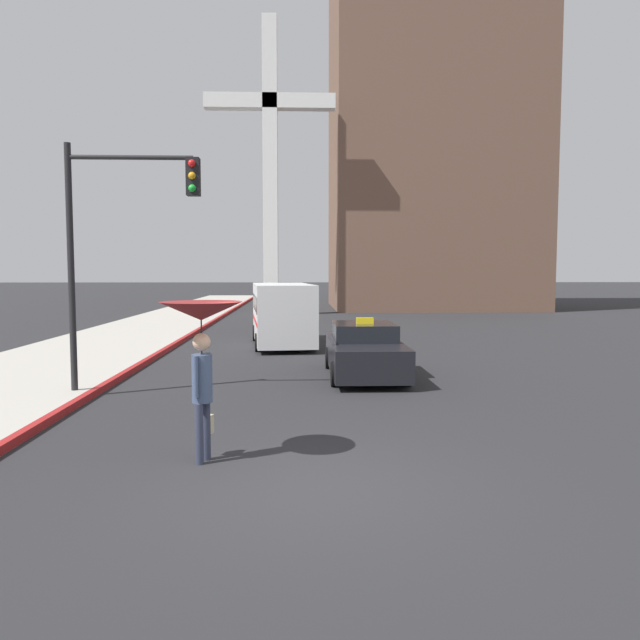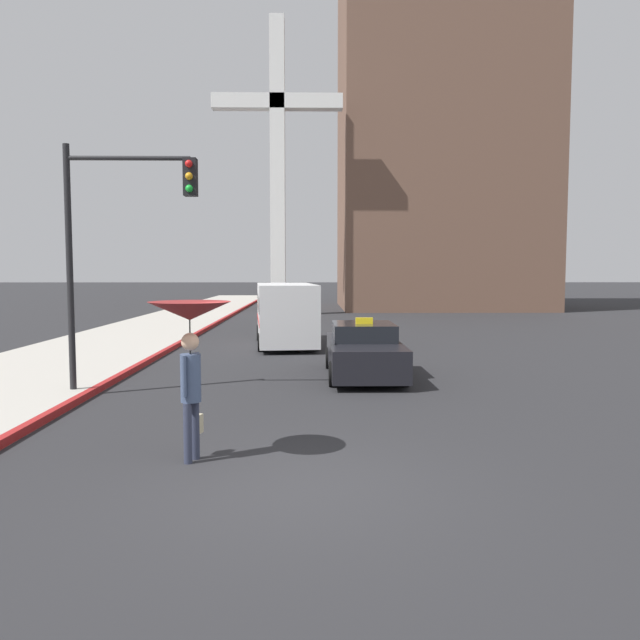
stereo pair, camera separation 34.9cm
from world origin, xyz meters
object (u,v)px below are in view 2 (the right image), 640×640
at_px(traffic_light, 120,224).
at_px(monument_cross, 278,148).
at_px(ambulance_van, 286,311).
at_px(taxi, 364,352).
at_px(pedestrian_with_umbrella, 190,329).

relative_size(traffic_light, monument_cross, 0.30).
distance_m(ambulance_van, monument_cross, 18.55).
bearing_deg(taxi, ambulance_van, -71.48).
distance_m(ambulance_van, traffic_light, 10.17).
bearing_deg(taxi, monument_cross, -81.64).
xyz_separation_m(ambulance_van, traffic_light, (-3.19, -9.33, 2.49)).
bearing_deg(pedestrian_with_umbrella, taxi, -4.45).
distance_m(pedestrian_with_umbrella, traffic_light, 5.65).
relative_size(taxi, pedestrian_with_umbrella, 1.96).
relative_size(taxi, monument_cross, 0.25).
bearing_deg(ambulance_van, taxi, 103.11).
xyz_separation_m(taxi, monument_cross, (-3.38, 23.02, 9.66)).
distance_m(pedestrian_with_umbrella, monument_cross, 31.41).
bearing_deg(monument_cross, taxi, -81.64).
xyz_separation_m(pedestrian_with_umbrella, traffic_light, (-2.38, 4.78, 1.84)).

